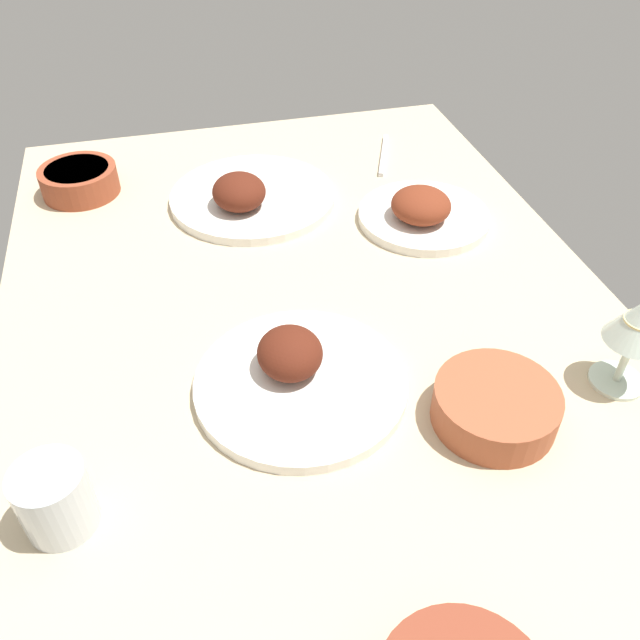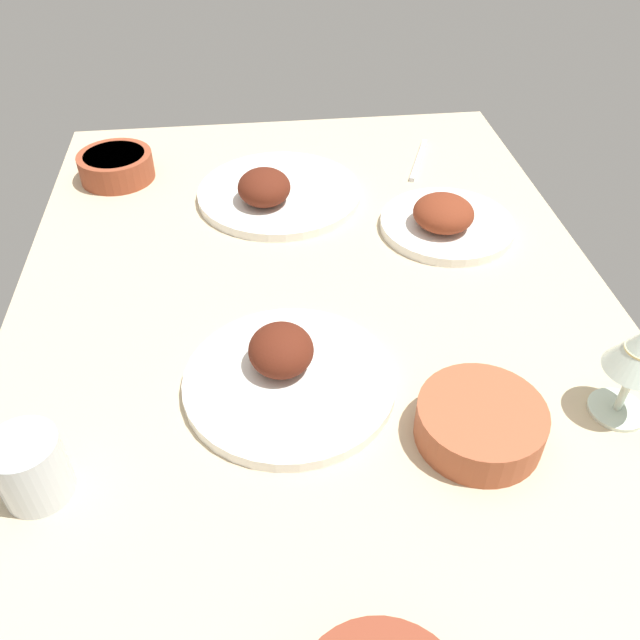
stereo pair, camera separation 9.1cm
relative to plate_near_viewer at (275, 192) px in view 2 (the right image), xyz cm
name	(u,v)px [view 2 (the right image)]	position (x,y,z in cm)	size (l,w,h in cm)	color
dining_table	(320,341)	(36.39, 3.83, -3.78)	(140.00, 90.00, 4.00)	#C6B28E
plate_near_viewer	(275,192)	(0.00, 0.00, 0.00)	(29.75, 29.75, 7.22)	white
plate_center_main	(445,220)	(13.46, 27.89, 0.35)	(22.73, 22.73, 6.75)	white
plate_far_side	(287,373)	(45.87, -1.51, -0.05)	(27.30, 27.30, 7.16)	white
bowl_potatoes	(116,165)	(-11.76, -29.40, 0.96)	(13.87, 13.87, 5.00)	brown
bowl_pasta	(480,422)	(57.37, 20.24, 0.87)	(15.14, 15.14, 4.84)	#A35133
water_tumbler	(31,468)	(59.06, -30.01, 2.31)	(7.63, 7.63, 8.18)	silver
fork_loose	(419,160)	(-11.56, 29.32, -1.38)	(17.08, 0.90, 0.80)	silver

